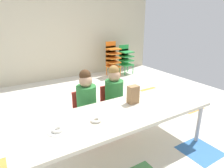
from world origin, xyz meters
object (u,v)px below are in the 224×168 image
(seated_child_near_camera, at_px, (86,97))
(kid_chair_green_stack, at_px, (126,57))
(paper_bag_brown, at_px, (133,94))
(donut_powdered_on_plate, at_px, (57,130))
(kid_chair_orange_stack, at_px, (113,57))
(seated_child_middle_seat, at_px, (114,91))
(donut_powdered_loose, at_px, (96,120))
(craft_table, at_px, (122,115))
(paper_plate_near_edge, at_px, (58,131))

(seated_child_near_camera, relative_size, kid_chair_green_stack, 1.15)
(paper_bag_brown, height_order, donut_powdered_on_plate, paper_bag_brown)
(seated_child_near_camera, bearing_deg, kid_chair_orange_stack, 51.37)
(donut_powdered_on_plate, bearing_deg, kid_chair_green_stack, 45.67)
(seated_child_middle_seat, xyz_separation_m, donut_powdered_loose, (-0.61, -0.63, 0.01))
(paper_bag_brown, bearing_deg, donut_powdered_loose, -164.33)
(donut_powdered_on_plate, bearing_deg, paper_bag_brown, 8.55)
(craft_table, distance_m, paper_plate_near_edge, 0.73)
(craft_table, relative_size, paper_plate_near_edge, 11.92)
(paper_plate_near_edge, relative_size, donut_powdered_on_plate, 1.65)
(paper_plate_near_edge, height_order, donut_powdered_on_plate, donut_powdered_on_plate)
(kid_chair_green_stack, bearing_deg, seated_child_middle_seat, -128.71)
(paper_bag_brown, bearing_deg, kid_chair_orange_stack, 62.92)
(paper_bag_brown, distance_m, donut_powdered_on_plate, 0.99)
(donut_powdered_on_plate, height_order, donut_powdered_loose, donut_powdered_on_plate)
(craft_table, bearing_deg, seated_child_middle_seat, 65.72)
(seated_child_middle_seat, xyz_separation_m, kid_chair_green_stack, (1.81, 2.26, -0.10))
(kid_chair_green_stack, relative_size, paper_plate_near_edge, 4.44)
(seated_child_middle_seat, bearing_deg, donut_powdered_loose, -133.88)
(kid_chair_orange_stack, height_order, donut_powdered_loose, kid_chair_orange_stack)
(seated_child_middle_seat, distance_m, donut_powdered_on_plate, 1.17)
(paper_bag_brown, relative_size, donut_powdered_loose, 1.98)
(kid_chair_orange_stack, height_order, paper_bag_brown, kid_chair_orange_stack)
(craft_table, distance_m, seated_child_middle_seat, 0.65)
(craft_table, bearing_deg, paper_plate_near_edge, -178.73)
(kid_chair_orange_stack, distance_m, kid_chair_green_stack, 0.44)
(kid_chair_green_stack, bearing_deg, seated_child_near_camera, -134.75)
(paper_bag_brown, bearing_deg, seated_child_middle_seat, 88.11)
(seated_child_near_camera, relative_size, donut_powdered_on_plate, 8.40)
(kid_chair_green_stack, relative_size, donut_powdered_loose, 7.19)
(seated_child_middle_seat, xyz_separation_m, kid_chair_orange_stack, (1.38, 2.26, -0.04))
(craft_table, distance_m, kid_chair_green_stack, 3.53)
(craft_table, xyz_separation_m, kid_chair_green_stack, (2.08, 2.85, -0.05))
(craft_table, height_order, kid_chair_orange_stack, kid_chair_orange_stack)
(craft_table, relative_size, paper_bag_brown, 9.75)
(kid_chair_green_stack, height_order, donut_powdered_loose, kid_chair_green_stack)
(craft_table, xyz_separation_m, kid_chair_orange_stack, (1.65, 2.85, 0.01))
(seated_child_middle_seat, bearing_deg, kid_chair_orange_stack, 58.64)
(kid_chair_orange_stack, xyz_separation_m, paper_plate_near_edge, (-2.37, -2.87, 0.04))
(donut_powdered_on_plate, distance_m, donut_powdered_loose, 0.39)
(donut_powdered_loose, bearing_deg, paper_plate_near_edge, 177.28)
(kid_chair_orange_stack, height_order, donut_powdered_on_plate, kid_chair_orange_stack)
(seated_child_near_camera, distance_m, donut_powdered_loose, 0.65)
(craft_table, relative_size, kid_chair_orange_stack, 2.33)
(paper_plate_near_edge, distance_m, donut_powdered_loose, 0.39)
(kid_chair_green_stack, bearing_deg, kid_chair_orange_stack, 179.96)
(seated_child_middle_seat, height_order, donut_powdered_on_plate, seated_child_middle_seat)
(seated_child_middle_seat, distance_m, paper_bag_brown, 0.48)
(seated_child_near_camera, bearing_deg, kid_chair_green_stack, 45.25)
(seated_child_near_camera, bearing_deg, seated_child_middle_seat, 0.00)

